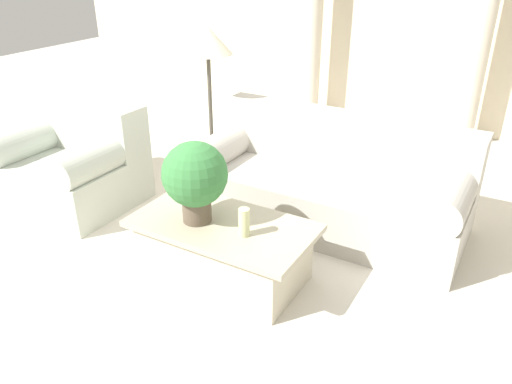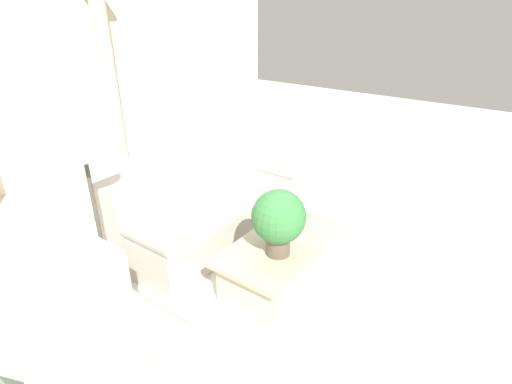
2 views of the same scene
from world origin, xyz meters
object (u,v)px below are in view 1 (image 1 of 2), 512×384
(potted_plant, at_px, (195,177))
(floor_lamp, at_px, (208,47))
(loveseat, at_px, (75,162))
(coffee_table, at_px, (224,249))
(sofa_long, at_px, (330,182))

(potted_plant, distance_m, floor_lamp, 1.56)
(potted_plant, bearing_deg, loveseat, 166.61)
(coffee_table, xyz_separation_m, potted_plant, (-0.17, -0.05, 0.53))
(coffee_table, bearing_deg, floor_lamp, 127.40)
(potted_plant, bearing_deg, sofa_long, 67.57)
(potted_plant, relative_size, floor_lamp, 0.38)
(loveseat, relative_size, potted_plant, 2.01)
(sofa_long, height_order, potted_plant, potted_plant)
(sofa_long, distance_m, coffee_table, 1.15)
(sofa_long, xyz_separation_m, potted_plant, (-0.48, -1.16, 0.40))
(coffee_table, distance_m, potted_plant, 0.55)
(coffee_table, relative_size, potted_plant, 2.21)
(coffee_table, relative_size, floor_lamp, 0.84)
(floor_lamp, bearing_deg, sofa_long, -4.62)
(potted_plant, bearing_deg, coffee_table, 18.30)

